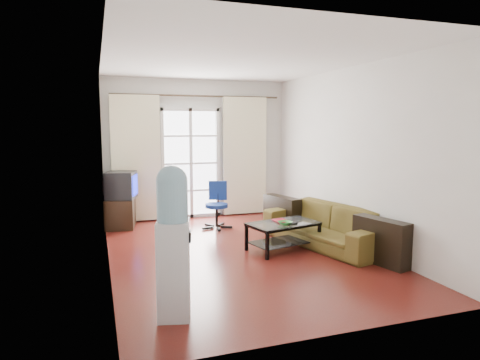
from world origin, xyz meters
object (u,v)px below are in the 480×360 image
at_px(sofa, 325,225).
at_px(task_chair, 217,214).
at_px(water_cooler, 173,240).
at_px(coffee_table, 283,232).
at_px(crt_tv, 120,185).
at_px(tv_stand, 121,212).

xyz_separation_m(sofa, task_chair, (-1.26, 1.59, -0.06)).
relative_size(sofa, water_cooler, 1.53).
xyz_separation_m(coffee_table, task_chair, (-0.55, 1.62, -0.02)).
distance_m(coffee_table, task_chair, 1.72).
xyz_separation_m(sofa, coffee_table, (-0.71, -0.04, -0.04)).
bearing_deg(coffee_table, water_cooler, -137.95).
xyz_separation_m(crt_tv, water_cooler, (0.27, -3.91, -0.01)).
relative_size(coffee_table, water_cooler, 0.76).
xyz_separation_m(task_chair, water_cooler, (-1.35, -3.34, 0.52)).
bearing_deg(crt_tv, task_chair, -3.31).
height_order(coffee_table, task_chair, task_chair).
xyz_separation_m(coffee_table, crt_tv, (-2.17, 2.19, 0.51)).
distance_m(crt_tv, task_chair, 1.79).
bearing_deg(crt_tv, sofa, -20.78).
height_order(task_chair, water_cooler, water_cooler).
bearing_deg(tv_stand, coffee_table, -36.85).
height_order(tv_stand, crt_tv, crt_tv).
bearing_deg(sofa, crt_tv, -140.61).
bearing_deg(task_chair, tv_stand, -177.55).
xyz_separation_m(crt_tv, task_chair, (1.62, -0.57, -0.52)).
height_order(sofa, coffee_table, sofa).
bearing_deg(tv_stand, crt_tv, -80.19).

